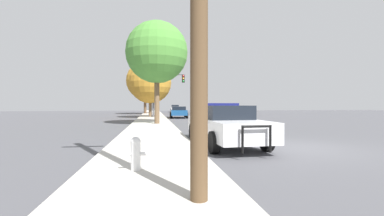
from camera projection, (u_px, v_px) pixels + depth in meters
The scene contains 10 objects.
ground_plane at pixel (297, 148), 9.04m from camera, with size 110.00×110.00×0.00m, color #4F4F54.
sidewalk_left at pixel (151, 150), 8.26m from camera, with size 3.00×110.00×0.13m.
police_car at pixel (224, 124), 9.79m from camera, with size 2.19×5.49×1.58m.
fire_hydrant at pixel (136, 152), 5.42m from camera, with size 0.49×0.21×0.71m.
traffic_light at pixel (166, 86), 29.03m from camera, with size 3.65×0.35×4.97m.
car_background_midblock at pixel (179, 112), 29.06m from camera, with size 2.09×4.04×1.30m.
car_background_distant at pixel (175, 108), 51.42m from camera, with size 2.17×4.73×1.46m.
tree_sidewalk_mid at pixel (150, 82), 29.14m from camera, with size 4.79×4.79×6.31m.
tree_sidewalk_far at pixel (145, 81), 40.36m from camera, with size 5.87×5.87×8.08m.
tree_sidewalk_near at pixel (157, 52), 18.73m from camera, with size 4.52×4.52×7.48m.
Camera 1 is at (-5.05, -8.35, 1.52)m, focal length 24.00 mm.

